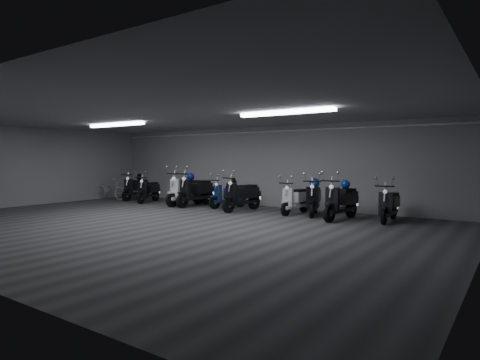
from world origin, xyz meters
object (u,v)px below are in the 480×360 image
Objects in this scene: scooter_2 at (185,185)px; scooter_3 at (195,186)px; scooter_0 at (136,184)px; helmet_1 at (191,177)px; scooter_5 at (242,190)px; scooter_6 at (295,195)px; helmet_3 at (315,183)px; bicycle at (110,186)px; scooter_4 at (228,190)px; scooter_7 at (314,194)px; scooter_9 at (389,199)px; scooter_8 at (341,195)px; helmet_4 at (346,184)px; helmet_0 at (140,177)px; scooter_1 at (148,187)px; helmet_2 at (233,182)px.

scooter_2 is 1.00× the size of scooter_3.
helmet_1 is at bearing -11.21° from scooter_0.
scooter_5 is at bearing -2.47° from scooter_3.
scooter_5 is at bearing -165.03° from scooter_6.
helmet_3 is (4.34, 0.45, 0.23)m from scooter_3.
scooter_2 is at bearing -90.02° from bicycle.
scooter_0 is 1.09× the size of scooter_4.
scooter_7 is 6.58× the size of helmet_1.
scooter_7 is at bearing 177.62° from scooter_9.
scooter_8 is 7.25× the size of helmet_4.
scooter_5 is 1.12× the size of scooter_6.
scooter_6 is 1.65m from helmet_4.
helmet_4 reaches higher than bicycle.
helmet_0 is at bearing -164.55° from scooter_4.
scooter_8 is (1.00, -0.43, 0.03)m from scooter_7.
scooter_5 is 6.81× the size of helmet_1.
helmet_4 is (8.87, -0.25, 0.32)m from scooter_0.
scooter_6 is 6.08× the size of helmet_1.
scooter_0 is at bearing 178.39° from helmet_4.
scooter_1 is at bearing -175.15° from scooter_3.
scooter_2 is 4.85m from scooter_7.
scooter_5 is at bearing -9.37° from helmet_1.
scooter_1 is 8.87m from scooter_9.
scooter_1 reaches higher than scooter_4.
helmet_4 is at bearing -11.75° from scooter_0.
scooter_5 reaches higher than scooter_0.
helmet_2 is at bearing 173.83° from helmet_4.
scooter_6 is at bearing 174.37° from scooter_8.
scooter_1 reaches higher than bicycle.
scooter_9 is at bearing -90.26° from bicycle.
scooter_3 is at bearing -148.45° from scooter_4.
scooter_8 reaches higher than scooter_9.
scooter_2 is 4.27m from scooter_6.
scooter_6 is at bearing -15.05° from scooter_1.
scooter_4 is 1.68m from helmet_1.
helmet_2 is at bearing 90.00° from scooter_4.
helmet_0 is at bearing -178.84° from scooter_6.
scooter_5 is at bearing 170.69° from scooter_7.
scooter_9 is 6.31× the size of helmet_0.
scooter_1 is at bearing 179.88° from scooter_9.
scooter_9 is 5.31m from helmet_2.
bicycle is (-4.41, -0.20, -0.18)m from scooter_3.
scooter_5 is at bearing -173.22° from scooter_8.
scooter_7 is (6.70, 0.31, 0.03)m from scooter_1.
helmet_1 is (-2.52, 0.42, 0.35)m from scooter_5.
scooter_3 is at bearing -89.81° from bicycle.
scooter_6 is 6.20× the size of helmet_0.
scooter_7 is (7.84, -0.07, -0.00)m from scooter_0.
helmet_0 is at bearing 173.37° from scooter_2.
helmet_1 is at bearing 90.00° from scooter_2.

